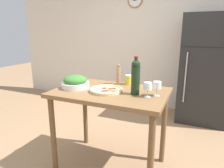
# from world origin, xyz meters

# --- Properties ---
(ground_plane) EXTENTS (14.00, 14.00, 0.00)m
(ground_plane) POSITION_xyz_m (0.00, 0.00, 0.00)
(ground_plane) COLOR #9E7A56
(wall_back) EXTENTS (6.40, 0.08, 2.60)m
(wall_back) POSITION_xyz_m (-0.00, 2.12, 1.30)
(wall_back) COLOR silver
(wall_back) RESTS_ON ground_plane
(refrigerator) EXTENTS (0.75, 0.67, 1.74)m
(refrigerator) POSITION_xyz_m (0.89, 1.75, 0.87)
(refrigerator) COLOR black
(refrigerator) RESTS_ON ground_plane
(prep_counter) EXTENTS (1.14, 0.76, 0.89)m
(prep_counter) POSITION_xyz_m (0.00, 0.00, 0.76)
(prep_counter) COLOR brown
(prep_counter) RESTS_ON ground_plane
(wine_bottle) EXTENTS (0.08, 0.08, 0.36)m
(wine_bottle) POSITION_xyz_m (0.27, -0.02, 1.06)
(wine_bottle) COLOR black
(wine_bottle) RESTS_ON prep_counter
(wine_glass_near) EXTENTS (0.08, 0.08, 0.14)m
(wine_glass_near) POSITION_xyz_m (0.39, -0.05, 0.98)
(wine_glass_near) COLOR silver
(wine_glass_near) RESTS_ON prep_counter
(wine_glass_far) EXTENTS (0.08, 0.08, 0.14)m
(wine_glass_far) POSITION_xyz_m (0.47, 0.01, 0.98)
(wine_glass_far) COLOR silver
(wine_glass_far) RESTS_ON prep_counter
(pepper_mill) EXTENTS (0.05, 0.05, 0.23)m
(pepper_mill) POSITION_xyz_m (-0.02, 0.27, 1.00)
(pepper_mill) COLOR #AD7F51
(pepper_mill) RESTS_ON prep_counter
(salad_bowl) EXTENTS (0.29, 0.29, 0.14)m
(salad_bowl) POSITION_xyz_m (-0.39, -0.05, 0.95)
(salad_bowl) COLOR white
(salad_bowl) RESTS_ON prep_counter
(homemade_pizza) EXTENTS (0.33, 0.33, 0.03)m
(homemade_pizza) POSITION_xyz_m (-0.03, -0.05, 0.90)
(homemade_pizza) COLOR #DBC189
(homemade_pizza) RESTS_ON prep_counter
(salt_canister) EXTENTS (0.08, 0.08, 0.11)m
(salt_canister) POSITION_xyz_m (0.09, 0.31, 0.94)
(salt_canister) COLOR yellow
(salt_canister) RESTS_ON prep_counter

